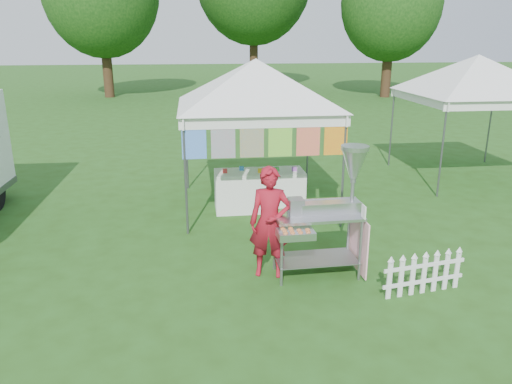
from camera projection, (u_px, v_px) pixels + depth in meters
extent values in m
plane|color=#264B15|center=(286.00, 283.00, 7.22)|extent=(120.00, 120.00, 0.00)
cylinder|color=#59595E|center=(186.00, 178.00, 8.70)|extent=(0.04, 0.04, 2.10)
cylinder|color=#59595E|center=(343.00, 172.00, 9.05)|extent=(0.04, 0.04, 2.10)
cylinder|color=#59595E|center=(186.00, 144.00, 11.39)|extent=(0.04, 0.04, 2.10)
cylinder|color=#59595E|center=(308.00, 141.00, 11.74)|extent=(0.04, 0.04, 2.10)
cube|color=white|center=(266.00, 122.00, 8.59)|extent=(3.00, 0.03, 0.22)
cube|color=white|center=(248.00, 101.00, 11.28)|extent=(3.00, 0.03, 0.22)
pyramid|color=white|center=(256.00, 58.00, 9.64)|extent=(4.24, 4.24, 0.90)
cylinder|color=#59595E|center=(266.00, 117.00, 8.57)|extent=(3.00, 0.03, 0.03)
cube|color=blue|center=(194.00, 139.00, 8.52)|extent=(0.42, 0.01, 0.70)
cube|color=#34C4AF|center=(223.00, 138.00, 8.58)|extent=(0.42, 0.01, 0.70)
cube|color=orange|center=(252.00, 138.00, 8.64)|extent=(0.42, 0.01, 0.70)
cube|color=#178F34|center=(280.00, 137.00, 8.70)|extent=(0.42, 0.01, 0.70)
cube|color=#DD1B66|center=(308.00, 136.00, 8.76)|extent=(0.42, 0.01, 0.70)
cube|color=red|center=(336.00, 136.00, 8.82)|extent=(0.42, 0.01, 0.70)
cylinder|color=#59595E|center=(442.00, 150.00, 10.79)|extent=(0.04, 0.04, 2.10)
cylinder|color=#59595E|center=(392.00, 128.00, 13.48)|extent=(0.04, 0.04, 2.10)
cylinder|color=#59595E|center=(490.00, 125.00, 13.82)|extent=(0.04, 0.04, 2.10)
cube|color=white|center=(510.00, 105.00, 10.68)|extent=(3.00, 0.03, 0.22)
cube|color=white|center=(445.00, 91.00, 13.37)|extent=(3.00, 0.03, 0.22)
pyramid|color=white|center=(479.00, 54.00, 11.72)|extent=(4.24, 4.24, 0.90)
cylinder|color=#59595E|center=(510.00, 101.00, 10.66)|extent=(3.00, 0.03, 0.03)
cylinder|color=#341D13|center=(107.00, 62.00, 28.62)|extent=(0.56, 0.56, 3.96)
cylinder|color=#341D13|center=(254.00, 52.00, 33.36)|extent=(0.56, 0.56, 4.84)
cylinder|color=#341D13|center=(387.00, 66.00, 28.73)|extent=(0.56, 0.56, 3.52)
ellipsoid|color=#30621B|center=(392.00, 2.00, 27.71)|extent=(5.60, 5.60, 6.44)
cylinder|color=gray|center=(282.00, 255.00, 6.99)|extent=(0.04, 0.04, 0.94)
cylinder|color=gray|center=(360.00, 250.00, 7.17)|extent=(0.04, 0.04, 0.94)
cylinder|color=gray|center=(275.00, 241.00, 7.49)|extent=(0.04, 0.04, 0.94)
cylinder|color=gray|center=(348.00, 236.00, 7.66)|extent=(0.04, 0.04, 0.94)
cube|color=gray|center=(316.00, 258.00, 7.39)|extent=(1.21, 0.63, 0.02)
cube|color=#B7B7BC|center=(318.00, 215.00, 7.19)|extent=(1.27, 0.66, 0.04)
cube|color=#B7B7BC|center=(330.00, 207.00, 7.24)|extent=(0.90, 0.29, 0.16)
cube|color=gray|center=(296.00, 206.00, 7.15)|extent=(0.22, 0.24, 0.23)
cylinder|color=gray|center=(353.00, 181.00, 7.18)|extent=(0.05, 0.05, 0.94)
cone|color=#B7B7BC|center=(354.00, 164.00, 7.10)|extent=(0.39, 0.39, 0.42)
cylinder|color=#B7B7BC|center=(355.00, 148.00, 7.03)|extent=(0.41, 0.41, 0.06)
cube|color=#B7B7BC|center=(296.00, 234.00, 6.78)|extent=(0.51, 0.33, 0.10)
cube|color=#FEABB9|center=(358.00, 243.00, 7.42)|extent=(0.04, 0.79, 0.85)
cube|color=white|center=(364.00, 212.00, 6.96)|extent=(0.02, 0.15, 0.19)
imported|color=maroon|center=(270.00, 222.00, 7.23)|extent=(0.68, 0.52, 1.65)
cube|color=white|center=(389.00, 280.00, 6.69)|extent=(0.07, 0.03, 0.56)
cube|color=white|center=(401.00, 278.00, 6.74)|extent=(0.07, 0.03, 0.56)
cube|color=white|center=(413.00, 276.00, 6.80)|extent=(0.07, 0.03, 0.56)
cube|color=white|center=(424.00, 275.00, 6.85)|extent=(0.07, 0.03, 0.56)
cube|color=white|center=(435.00, 273.00, 6.90)|extent=(0.07, 0.03, 0.56)
cube|color=white|center=(446.00, 271.00, 6.95)|extent=(0.07, 0.03, 0.56)
cube|color=white|center=(457.00, 269.00, 7.00)|extent=(0.07, 0.03, 0.56)
cube|color=white|center=(423.00, 281.00, 6.88)|extent=(1.25, 0.24, 0.05)
cube|color=white|center=(425.00, 265.00, 6.80)|extent=(1.25, 0.24, 0.05)
cube|color=white|center=(259.00, 190.00, 10.17)|extent=(1.80, 0.70, 0.81)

